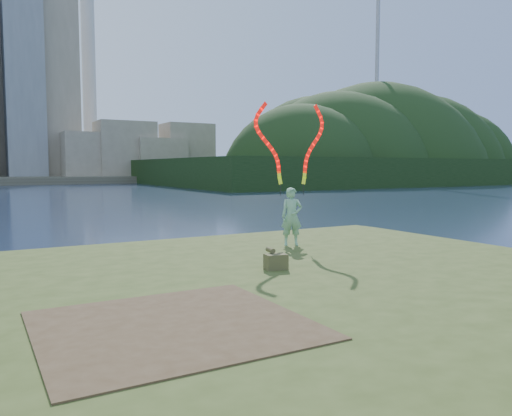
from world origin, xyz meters
TOP-DOWN VIEW (x-y plane):
  - ground at (0.00, 0.00)m, footprint 320.00×320.00m
  - grassy_knoll at (0.00, -2.30)m, footprint 20.00×18.00m
  - dirt_patch at (-2.20, -3.20)m, footprint 3.20×3.00m
  - far_shore at (0.00, 95.00)m, footprint 320.00×40.00m
  - wooded_hill at (59.57, 59.96)m, footprint 78.00×50.00m
  - woman_with_ribbons at (2.66, 1.44)m, footprint 1.82×0.83m
  - canvas_bag at (0.72, -0.92)m, footprint 0.45×0.51m

SIDE VIEW (x-z plane):
  - ground at x=0.00m, z-range 0.00..0.00m
  - wooded_hill at x=59.57m, z-range -31.34..31.66m
  - grassy_knoll at x=0.00m, z-range -0.06..0.74m
  - far_shore at x=0.00m, z-range 0.00..1.20m
  - dirt_patch at x=-2.20m, z-range 0.80..0.82m
  - canvas_bag at x=0.72m, z-range 0.77..1.16m
  - woman_with_ribbons at x=2.66m, z-range 0.32..4.18m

